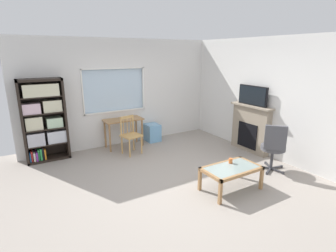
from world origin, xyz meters
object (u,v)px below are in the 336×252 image
object	(u,v)px
wooden_chair	(130,135)
plastic_drawer_unit	(152,132)
bookshelf	(43,118)
coffee_table	(231,171)
desk_under_window	(123,124)
office_chair	(274,146)
sippy_cup	(231,161)
fireplace	(250,128)
tv	(253,96)

from	to	relation	value
wooden_chair	plastic_drawer_unit	size ratio (longest dim) A/B	1.93
bookshelf	coffee_table	bearing A→B (deg)	-50.68
desk_under_window	office_chair	bearing A→B (deg)	-55.32
bookshelf	sippy_cup	distance (m)	4.05
bookshelf	fireplace	xyz separation A→B (m)	(4.33, -1.95, -0.38)
office_chair	sippy_cup	bearing A→B (deg)	178.75
tv	sippy_cup	world-z (taller)	tv
office_chair	fireplace	bearing A→B (deg)	64.26
sippy_cup	coffee_table	bearing A→B (deg)	-127.79
tv	wooden_chair	bearing A→B (deg)	152.51
plastic_drawer_unit	sippy_cup	world-z (taller)	sippy_cup
fireplace	office_chair	size ratio (longest dim) A/B	1.14
tv	coffee_table	distance (m)	2.34
sippy_cup	desk_under_window	bearing A→B (deg)	107.10
plastic_drawer_unit	coffee_table	distance (m)	3.09
plastic_drawer_unit	office_chair	bearing A→B (deg)	-68.39
sippy_cup	plastic_drawer_unit	bearing A→B (deg)	90.92
tv	office_chair	xyz separation A→B (m)	(-0.50, -1.07, -0.81)
plastic_drawer_unit	coffee_table	xyz separation A→B (m)	(-0.06, -3.08, 0.13)
desk_under_window	coffee_table	distance (m)	3.14
wooden_chair	plastic_drawer_unit	xyz separation A→B (m)	(0.88, 0.56, -0.23)
desk_under_window	office_chair	size ratio (longest dim) A/B	0.96
wooden_chair	tv	xyz separation A→B (m)	(2.55, -1.33, 0.91)
plastic_drawer_unit	sippy_cup	size ratio (longest dim) A/B	5.17
office_chair	tv	bearing A→B (deg)	65.05
coffee_table	sippy_cup	size ratio (longest dim) A/B	11.17
bookshelf	desk_under_window	distance (m)	1.83
desk_under_window	tv	size ratio (longest dim) A/B	1.18
plastic_drawer_unit	sippy_cup	xyz separation A→B (m)	(0.05, -2.94, 0.24)
office_chair	sippy_cup	size ratio (longest dim) A/B	11.11
wooden_chair	desk_under_window	bearing A→B (deg)	86.36
fireplace	tv	distance (m)	0.80
tv	sippy_cup	xyz separation A→B (m)	(-1.63, -1.05, -0.90)
bookshelf	wooden_chair	distance (m)	1.93
desk_under_window	plastic_drawer_unit	size ratio (longest dim) A/B	2.06
fireplace	desk_under_window	bearing A→B (deg)	144.01
plastic_drawer_unit	tv	xyz separation A→B (m)	(1.67, -1.89, 1.14)
plastic_drawer_unit	sippy_cup	bearing A→B (deg)	-89.08
office_chair	coffee_table	bearing A→B (deg)	-174.48
bookshelf	tv	distance (m)	4.75
sippy_cup	bookshelf	bearing A→B (deg)	131.86
wooden_chair	sippy_cup	world-z (taller)	wooden_chair
fireplace	tv	bearing A→B (deg)	180.00
office_chair	coffee_table	size ratio (longest dim) A/B	0.99
plastic_drawer_unit	office_chair	size ratio (longest dim) A/B	0.47
wooden_chair	tv	bearing A→B (deg)	-27.49
plastic_drawer_unit	coffee_table	world-z (taller)	plastic_drawer_unit
bookshelf	wooden_chair	xyz separation A→B (m)	(1.76, -0.62, -0.49)
wooden_chair	sippy_cup	bearing A→B (deg)	-68.79
bookshelf	plastic_drawer_unit	distance (m)	2.74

